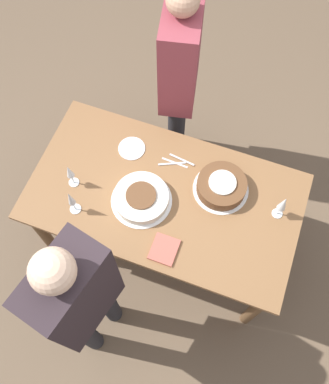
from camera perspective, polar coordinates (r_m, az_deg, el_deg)
ground_plane at (r=3.27m, az=-0.00°, el=-6.09°), size 12.00×12.00×0.00m
dining_table at (r=2.65m, az=-0.00°, el=-1.48°), size 1.62×0.89×0.77m
cake_center_white at (r=2.50m, az=-3.11°, el=-0.82°), size 0.36×0.36×0.08m
cake_front_chocolate at (r=2.54m, az=7.61°, el=0.79°), size 0.33×0.33×0.10m
wine_glass_near at (r=2.44m, az=-12.38°, el=-0.97°), size 0.07×0.07×0.22m
wine_glass_far at (r=2.52m, az=-12.53°, el=2.57°), size 0.06×0.06×0.20m
wine_glass_extra at (r=2.46m, az=15.53°, el=-1.56°), size 0.06×0.06×0.22m
dessert_plate_right at (r=2.70m, az=-4.40°, el=5.81°), size 0.17×0.17×0.01m
fork_pile at (r=2.64m, az=1.57°, el=4.03°), size 0.21×0.10×0.01m
napkin_stack at (r=2.42m, az=-0.05°, el=-7.66°), size 0.14×0.16×0.02m
person_cutting at (r=2.78m, az=2.01°, el=15.56°), size 0.30×0.44×1.62m
person_watching at (r=2.18m, az=-11.23°, el=-13.94°), size 0.30×0.44×1.64m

